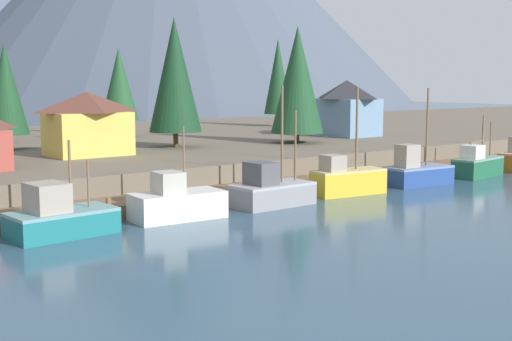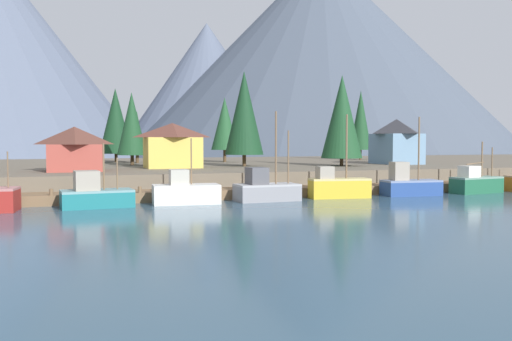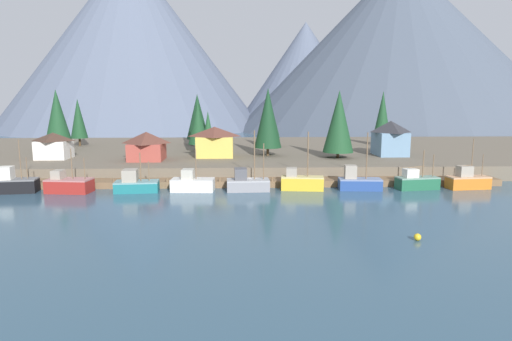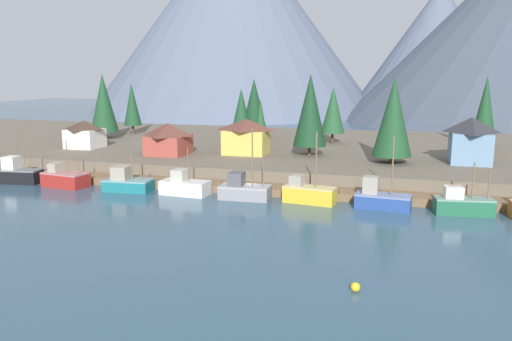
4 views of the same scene
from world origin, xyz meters
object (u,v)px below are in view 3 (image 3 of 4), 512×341
(fishing_boat_green, at_px, (416,182))
(house_blue, at_px, (390,138))
(house_white, at_px, (54,145))
(conifer_back_right, at_px, (268,118))
(fishing_boat_grey, at_px, (247,183))
(conifer_back_left, at_px, (382,115))
(fishing_boat_yellow, at_px, (301,182))
(fishing_boat_teal, at_px, (135,184))
(fishing_boat_orange, at_px, (467,181))
(conifer_centre, at_px, (198,123))
(conifer_near_left, at_px, (270,119))
(conifer_far_right, at_px, (57,117))
(conifer_far_left, at_px, (339,121))
(fishing_boat_black, at_px, (14,183))
(conifer_mid_left, at_px, (208,126))
(conifer_mid_right, at_px, (198,117))
(house_yellow, at_px, (215,142))
(fishing_boat_red, at_px, (69,185))
(fishing_boat_white, at_px, (192,183))
(conifer_near_right, at_px, (78,119))
(house_red, at_px, (147,146))
(channel_buoy, at_px, (418,237))
(fishing_boat_blue, at_px, (358,182))

(fishing_boat_green, relative_size, house_blue, 0.90)
(house_white, distance_m, conifer_back_right, 40.17)
(fishing_boat_grey, bearing_deg, conifer_back_left, 48.00)
(fishing_boat_yellow, xyz_separation_m, house_blue, (20.23, 20.51, 4.69))
(fishing_boat_teal, height_order, fishing_boat_orange, fishing_boat_orange)
(fishing_boat_orange, distance_m, conifer_centre, 52.61)
(fishing_boat_grey, height_order, conifer_near_left, conifer_near_left)
(conifer_back_left, xyz_separation_m, conifer_far_right, (-72.01, -8.19, -0.07))
(conifer_far_left, xyz_separation_m, conifer_far_right, (-56.74, 13.83, 0.36))
(fishing_boat_black, relative_size, conifer_near_left, 0.73)
(conifer_near_left, distance_m, conifer_far_left, 22.47)
(fishing_boat_green, height_order, fishing_boat_orange, fishing_boat_orange)
(fishing_boat_yellow, distance_m, conifer_back_left, 46.74)
(fishing_boat_orange, distance_m, conifer_mid_left, 55.65)
(fishing_boat_orange, xyz_separation_m, conifer_back_right, (-29.01, 20.84, 8.55))
(fishing_boat_teal, bearing_deg, fishing_boat_grey, -3.96)
(conifer_near_left, distance_m, conifer_mid_right, 17.72)
(fishing_boat_teal, bearing_deg, conifer_far_right, 121.98)
(conifer_mid_left, bearing_deg, fishing_boat_black, -125.08)
(conifer_mid_right, bearing_deg, conifer_back_right, -53.29)
(fishing_boat_grey, height_order, house_yellow, fishing_boat_grey)
(fishing_boat_teal, distance_m, conifer_far_right, 39.62)
(fishing_boat_grey, distance_m, conifer_back_right, 23.12)
(conifer_near_left, bearing_deg, house_yellow, -124.38)
(house_blue, bearing_deg, fishing_boat_teal, -154.97)
(conifer_near_left, bearing_deg, conifer_far_left, -59.75)
(fishing_boat_teal, xyz_separation_m, fishing_boat_green, (41.93, 0.21, -0.01))
(conifer_mid_right, height_order, conifer_far_right, conifer_far_right)
(fishing_boat_red, height_order, fishing_boat_white, fishing_boat_red)
(conifer_mid_left, bearing_deg, conifer_near_right, 173.09)
(fishing_boat_white, height_order, conifer_centre, conifer_centre)
(conifer_mid_left, bearing_deg, conifer_mid_right, 119.22)
(fishing_boat_green, height_order, conifer_far_right, conifer_far_right)
(fishing_boat_orange, bearing_deg, conifer_far_left, 127.55)
(house_white, height_order, conifer_near_left, conifer_near_left)
(fishing_boat_yellow, relative_size, conifer_far_right, 0.68)
(house_red, bearing_deg, channel_buoy, -49.49)
(fishing_boat_yellow, distance_m, conifer_near_left, 37.13)
(fishing_boat_red, bearing_deg, fishing_boat_blue, 8.02)
(fishing_boat_blue, bearing_deg, house_yellow, 144.09)
(fishing_boat_red, relative_size, conifer_mid_right, 0.55)
(conifer_back_left, distance_m, conifer_centre, 43.47)
(fishing_boat_black, height_order, fishing_boat_orange, fishing_boat_black)
(fishing_boat_grey, height_order, conifer_back_right, conifer_back_right)
(fishing_boat_orange, xyz_separation_m, conifer_near_left, (-27.45, 36.34, 7.53))
(fishing_boat_red, bearing_deg, conifer_mid_left, 71.71)
(fishing_boat_teal, bearing_deg, fishing_boat_red, 176.05)
(conifer_centre, bearing_deg, conifer_mid_right, 95.61)
(house_red, height_order, conifer_far_right, conifer_far_right)
(fishing_boat_green, xyz_separation_m, conifer_near_left, (-19.56, 36.45, 7.61))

